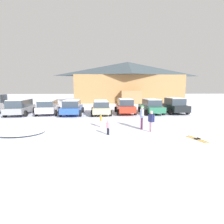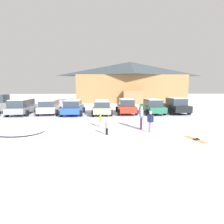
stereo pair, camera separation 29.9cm
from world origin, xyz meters
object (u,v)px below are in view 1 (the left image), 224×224
skier_teen_in_navy_coat (151,120)px  skier_child_in_orange_jacket (101,120)px  parked_green_coupe (151,106)px  parked_beige_suv (101,107)px  parked_black_sedan (174,105)px  ski_lodge (128,82)px  skier_child_in_pink_snowsuit (108,127)px  parked_grey_wagon (20,106)px  plowed_snow_pile (20,130)px  skier_adult_in_blue_parka (142,116)px  parked_red_sedan (125,106)px  pair_of_skis (197,139)px  parked_blue_hatchback (72,107)px  parked_silver_wagon (48,106)px

skier_teen_in_navy_coat → skier_child_in_orange_jacket: (-3.31, 1.65, -0.24)m
parked_green_coupe → skier_child_in_orange_jacket: 8.82m
parked_beige_suv → parked_black_sedan: (8.41, 0.57, 0.04)m
ski_lodge → skier_child_in_pink_snowsuit: ski_lodge is taller
parked_green_coupe → skier_child_in_orange_jacket: (-5.63, -6.79, -0.27)m
ski_lodge → skier_teen_in_navy_coat: ski_lodge is taller
ski_lodge → skier_teen_in_navy_coat: (-1.99, -25.48, -3.36)m
parked_grey_wagon → plowed_snow_pile: parked_grey_wagon is taller
ski_lodge → skier_adult_in_blue_parka: ski_lodge is taller
parked_red_sedan → parked_green_coupe: bearing=-1.7°
skier_child_in_pink_snowsuit → pair_of_skis: 5.15m
ski_lodge → parked_blue_hatchback: ski_lodge is taller
parked_green_coupe → skier_adult_in_blue_parka: 8.00m
parked_blue_hatchback → skier_child_in_orange_jacket: 7.08m
skier_adult_in_blue_parka → parked_black_sedan: bearing=54.5°
parked_beige_suv → skier_child_in_pink_snowsuit: bearing=-86.4°
ski_lodge → skier_child_in_orange_jacket: bearing=-102.5°
ski_lodge → pair_of_skis: 27.52m
parked_grey_wagon → plowed_snow_pile: size_ratio=1.56×
plowed_snow_pile → parked_grey_wagon: bearing=114.3°
parked_silver_wagon → plowed_snow_pile: bearing=-84.1°
parked_grey_wagon → pair_of_skis: 17.32m
parked_black_sedan → plowed_snow_pile: bearing=-146.9°
ski_lodge → parked_black_sedan: bearing=-79.8°
parked_black_sedan → parked_silver_wagon: bearing=179.8°
parked_black_sedan → plowed_snow_pile: size_ratio=1.38×
parked_green_coupe → skier_child_in_pink_snowsuit: parked_green_coupe is taller
parked_grey_wagon → skier_child_in_orange_jacket: parked_grey_wagon is taller
ski_lodge → parked_silver_wagon: 20.51m
parked_green_coupe → skier_adult_in_blue_parka: bearing=-110.0°
parked_beige_suv → skier_adult_in_blue_parka: bearing=-67.3°
parked_red_sedan → pair_of_skis: bearing=-74.7°
parked_blue_hatchback → plowed_snow_pile: size_ratio=1.50×
parked_blue_hatchback → skier_adult_in_blue_parka: skier_adult_in_blue_parka is taller
parked_silver_wagon → plowed_snow_pile: size_ratio=1.54×
parked_green_coupe → skier_child_in_pink_snowsuit: (-5.15, -8.96, -0.33)m
parked_green_coupe → skier_adult_in_blue_parka: (-2.74, -7.51, 0.11)m
skier_child_in_orange_jacket → pair_of_skis: 6.44m
parked_grey_wagon → skier_child_in_orange_jacket: 10.90m
parked_red_sedan → skier_adult_in_blue_parka: bearing=-88.2°
parked_beige_suv → parked_silver_wagon: bearing=174.0°
parked_beige_suv → parked_green_coupe: parked_green_coupe is taller
skier_child_in_orange_jacket → skier_child_in_pink_snowsuit: 2.23m
parked_beige_suv → skier_adult_in_blue_parka: 7.67m
skier_teen_in_navy_coat → plowed_snow_pile: 8.33m
skier_child_in_orange_jacket → skier_adult_in_blue_parka: bearing=-14.1°
parked_beige_suv → pair_of_skis: bearing=-60.4°
parked_red_sedan → skier_child_in_pink_snowsuit: bearing=-103.5°
parked_black_sedan → skier_child_in_orange_jacket: (-8.34, -6.92, -0.33)m
skier_adult_in_blue_parka → skier_child_in_orange_jacket: (-2.89, 0.73, -0.38)m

